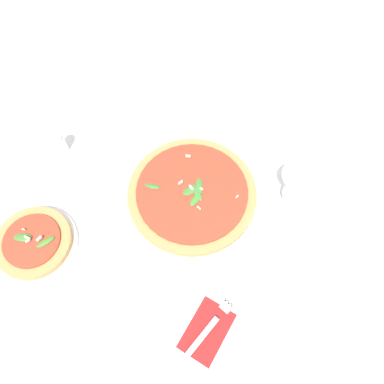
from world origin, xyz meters
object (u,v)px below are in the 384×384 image
Objects in this scene: fork at (209,328)px; side_plate_white at (354,238)px; shaker_pepper at (60,143)px; pizza_arugula_main at (192,194)px; wine_glass at (295,187)px; pizza_personal_side at (34,243)px.

side_plate_white is at bearing -19.25° from fork.
pizza_arugula_main is at bearing -101.19° from shaker_pepper.
pizza_arugula_main is at bearing 84.85° from side_plate_white.
fork is 1.12× the size of side_plate_white.
pizza_arugula_main is at bearing 47.51° from fork.
fork is at bearing -128.75° from shaker_pepper.
side_plate_white is at bearing -95.15° from pizza_arugula_main.
pizza_arugula_main is 0.31m from fork.
pizza_personal_side is at bearing 110.53° from wine_glass.
pizza_arugula_main is 1.73× the size of pizza_personal_side.
pizza_personal_side is (-0.19, 0.33, -0.00)m from pizza_arugula_main.
side_plate_white reaches higher than fork.
shaker_pepper reaches higher than fork.
pizza_personal_side is at bearing -173.47° from shaker_pepper.
wine_glass reaches higher than fork.
pizza_personal_side is 0.27m from shaker_pepper.
wine_glass is at bearing 6.54° from fork.
fork is at bearing -162.19° from pizza_arugula_main.
side_plate_white is (0.26, -0.30, 0.00)m from fork.
side_plate_white is (-0.05, -0.17, -0.10)m from wine_glass.
pizza_personal_side is 2.91× the size of shaker_pepper.
pizza_arugula_main is at bearing -59.97° from pizza_personal_side.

